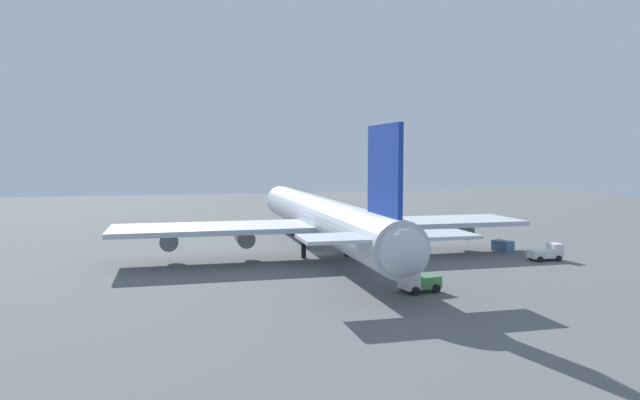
# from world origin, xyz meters

# --- Properties ---
(ground_plane) EXTENTS (282.10, 282.10, 0.00)m
(ground_plane) POSITION_xyz_m (0.00, 0.00, 0.00)
(ground_plane) COLOR slate
(cargo_airplane) EXTENTS (70.53, 59.73, 17.98)m
(cargo_airplane) POSITION_xyz_m (-0.53, 0.00, 5.48)
(cargo_airplane) COLOR silver
(cargo_airplane) RESTS_ON ground_plane
(catering_truck) EXTENTS (4.02, 4.15, 2.31)m
(catering_truck) POSITION_xyz_m (16.06, -20.89, 1.20)
(catering_truck) COLOR #2D5193
(catering_truck) RESTS_ON ground_plane
(maintenance_van) EXTENTS (2.53, 4.71, 2.35)m
(maintenance_van) POSITION_xyz_m (-13.36, -29.64, 1.11)
(maintenance_van) COLOR white
(maintenance_van) RESTS_ON ground_plane
(pushback_tractor) EXTENTS (3.32, 4.66, 2.22)m
(pushback_tractor) POSITION_xyz_m (-26.77, -4.26, 1.15)
(pushback_tractor) COLOR silver
(pushback_tractor) RESTS_ON ground_plane
(cargo_container_fore) EXTENTS (3.41, 2.75, 1.61)m
(cargo_container_fore) POSITION_xyz_m (-4.67, -27.99, 0.80)
(cargo_container_fore) COLOR #4C729E
(cargo_container_fore) RESTS_ON ground_plane
(safety_cone_nose) EXTENTS (0.52, 0.52, 0.74)m
(safety_cone_nose) POSITION_xyz_m (31.74, 1.65, 0.37)
(safety_cone_nose) COLOR orange
(safety_cone_nose) RESTS_ON ground_plane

